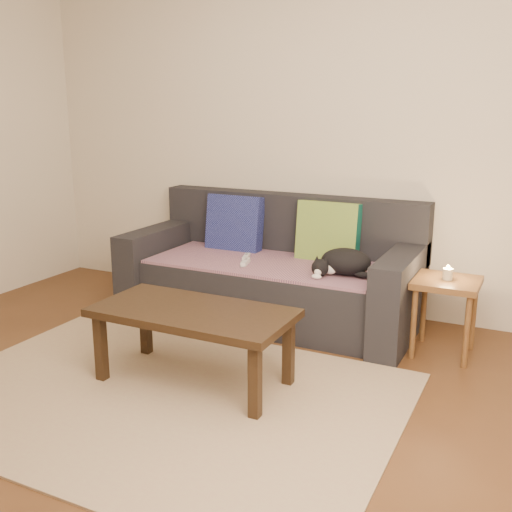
# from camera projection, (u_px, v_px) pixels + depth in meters

# --- Properties ---
(ground) EXTENTS (4.50, 4.50, 0.00)m
(ground) POSITION_uv_depth(u_px,v_px,m) (145.00, 409.00, 3.09)
(ground) COLOR brown
(ground) RESTS_ON ground
(back_wall) EXTENTS (4.50, 0.04, 2.60)m
(back_wall) POSITION_uv_depth(u_px,v_px,m) (297.00, 136.00, 4.51)
(back_wall) COLOR beige
(back_wall) RESTS_ON ground
(sofa) EXTENTS (2.10, 0.94, 0.87)m
(sofa) POSITION_uv_depth(u_px,v_px,m) (272.00, 276.00, 4.38)
(sofa) COLOR #232328
(sofa) RESTS_ON ground
(throw_blanket) EXTENTS (1.66, 0.74, 0.02)m
(throw_blanket) POSITION_uv_depth(u_px,v_px,m) (267.00, 263.00, 4.27)
(throw_blanket) COLOR #442A50
(throw_blanket) RESTS_ON sofa
(cushion_navy) EXTENTS (0.44, 0.18, 0.46)m
(cushion_navy) POSITION_uv_depth(u_px,v_px,m) (235.00, 224.00, 4.62)
(cushion_navy) COLOR #0F1441
(cushion_navy) RESTS_ON throw_blanket
(cushion_green) EXTENTS (0.45, 0.17, 0.46)m
(cushion_green) POSITION_uv_depth(u_px,v_px,m) (328.00, 233.00, 4.29)
(cushion_green) COLOR #0B4B43
(cushion_green) RESTS_ON throw_blanket
(cat) EXTENTS (0.41, 0.34, 0.18)m
(cat) POSITION_uv_depth(u_px,v_px,m) (344.00, 262.00, 3.91)
(cat) COLOR black
(cat) RESTS_ON throw_blanket
(wii_remote_a) EXTENTS (0.07, 0.15, 0.03)m
(wii_remote_a) POSITION_uv_depth(u_px,v_px,m) (245.00, 262.00, 4.19)
(wii_remote_a) COLOR white
(wii_remote_a) RESTS_ON throw_blanket
(wii_remote_b) EXTENTS (0.08, 0.15, 0.03)m
(wii_remote_b) POSITION_uv_depth(u_px,v_px,m) (246.00, 257.00, 4.33)
(wii_remote_b) COLOR white
(wii_remote_b) RESTS_ON throw_blanket
(side_table) EXTENTS (0.39, 0.39, 0.49)m
(side_table) POSITION_uv_depth(u_px,v_px,m) (446.00, 293.00, 3.68)
(side_table) COLOR brown
(side_table) RESTS_ON ground
(candle) EXTENTS (0.06, 0.06, 0.09)m
(candle) POSITION_uv_depth(u_px,v_px,m) (448.00, 274.00, 3.65)
(candle) COLOR beige
(candle) RESTS_ON side_table
(rug) EXTENTS (2.50, 1.80, 0.01)m
(rug) POSITION_uv_depth(u_px,v_px,m) (161.00, 396.00, 3.21)
(rug) COLOR tan
(rug) RESTS_ON ground
(coffee_table) EXTENTS (1.10, 0.55, 0.44)m
(coffee_table) POSITION_uv_depth(u_px,v_px,m) (193.00, 319.00, 3.29)
(coffee_table) COLOR black
(coffee_table) RESTS_ON rug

